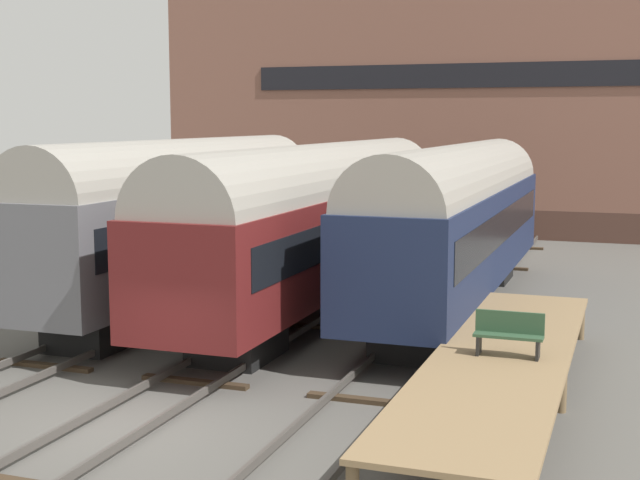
{
  "coord_description": "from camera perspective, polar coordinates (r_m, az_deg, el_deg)",
  "views": [
    {
      "loc": [
        9.15,
        -14.38,
        5.91
      ],
      "look_at": [
        0.0,
        11.45,
        2.2
      ],
      "focal_mm": 50.0,
      "sensor_mm": 36.0,
      "label": 1
    }
  ],
  "objects": [
    {
      "name": "track_middle",
      "position": [
        17.99,
        -12.52,
        -11.17
      ],
      "size": [
        2.6,
        60.0,
        0.26
      ],
      "color": "#4C4742",
      "rests_on": "ground"
    },
    {
      "name": "track_right",
      "position": [
        16.31,
        -0.08,
        -12.99
      ],
      "size": [
        2.6,
        60.0,
        0.26
      ],
      "color": "#4C4742",
      "rests_on": "ground"
    },
    {
      "name": "train_car_maroon",
      "position": [
        27.58,
        0.01,
        1.54
      ],
      "size": [
        3.07,
        18.95,
        5.19
      ],
      "color": "black",
      "rests_on": "ground"
    },
    {
      "name": "station_platform",
      "position": [
        18.93,
        11.57,
        -7.41
      ],
      "size": [
        2.74,
        13.16,
        1.11
      ],
      "color": "#8C704C",
      "rests_on": "ground"
    },
    {
      "name": "train_car_grey",
      "position": [
        27.96,
        -8.75,
        1.74
      ],
      "size": [
        2.88,
        15.17,
        5.33
      ],
      "color": "black",
      "rests_on": "ground"
    },
    {
      "name": "bench",
      "position": [
        18.68,
        12.0,
        -5.81
      ],
      "size": [
        1.4,
        0.4,
        0.91
      ],
      "color": "#2D4C33",
      "rests_on": "station_platform"
    },
    {
      "name": "train_car_navy",
      "position": [
        27.78,
        8.79,
        1.51
      ],
      "size": [
        2.92,
        17.21,
        5.17
      ],
      "color": "black",
      "rests_on": "ground"
    },
    {
      "name": "ground_plane",
      "position": [
        18.04,
        -12.5,
        -11.6
      ],
      "size": [
        200.0,
        200.0,
        0.0
      ],
      "primitive_type": "plane",
      "color": "#56544F"
    },
    {
      "name": "warehouse_building",
      "position": [
        52.0,
        12.89,
        9.1
      ],
      "size": [
        37.21,
        13.96,
        14.7
      ],
      "color": "#4F342A",
      "rests_on": "ground"
    }
  ]
}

